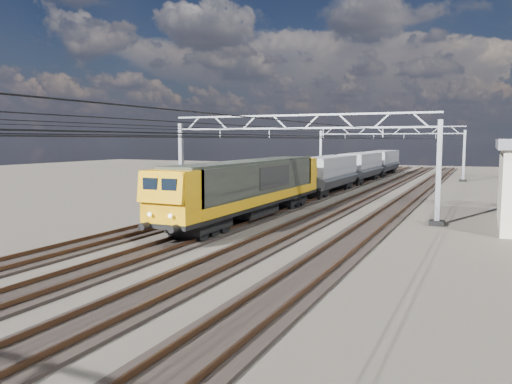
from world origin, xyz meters
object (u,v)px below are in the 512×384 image
at_px(catenary_gantry_far, 388,150).
at_px(hopper_wagon_lead, 328,172).
at_px(locomotive, 251,186).
at_px(catenary_gantry_mid, 295,161).
at_px(hopper_wagon_mid, 361,165).
at_px(hopper_wagon_third, 383,161).

distance_m(catenary_gantry_far, hopper_wagon_lead, 21.56).
xyz_separation_m(catenary_gantry_far, locomotive, (-2.00, -39.09, -1.58)).
relative_size(catenary_gantry_mid, locomotive, 0.94).
xyz_separation_m(catenary_gantry_far, hopper_wagon_lead, (-2.00, -21.40, -1.67)).
bearing_deg(hopper_wagon_lead, hopper_wagon_mid, 90.00).
bearing_deg(hopper_wagon_lead, catenary_gantry_far, 84.66).
bearing_deg(catenary_gantry_mid, catenary_gantry_far, 90.00).
relative_size(catenary_gantry_far, hopper_wagon_mid, 1.53).
distance_m(hopper_wagon_mid, hopper_wagon_third, 14.20).
height_order(catenary_gantry_mid, hopper_wagon_mid, catenary_gantry_mid).
bearing_deg(hopper_wagon_mid, catenary_gantry_mid, -86.03).
height_order(catenary_gantry_far, hopper_wagon_third, catenary_gantry_far).
bearing_deg(locomotive, hopper_wagon_third, 90.00).
bearing_deg(hopper_wagon_mid, locomotive, -90.00).
xyz_separation_m(catenary_gantry_far, hopper_wagon_third, (-2.00, 7.00, -1.67)).
height_order(locomotive, hopper_wagon_lead, locomotive).
xyz_separation_m(hopper_wagon_lead, hopper_wagon_mid, (0.00, 14.20, 0.00)).
xyz_separation_m(catenary_gantry_mid, hopper_wagon_third, (-2.00, 43.00, -1.67)).
bearing_deg(catenary_gantry_mid, hopper_wagon_mid, 93.97).
height_order(catenary_gantry_far, hopper_wagon_lead, catenary_gantry_far).
xyz_separation_m(hopper_wagon_lead, hopper_wagon_third, (0.00, 28.40, 0.00)).
relative_size(locomotive, hopper_wagon_lead, 1.62).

